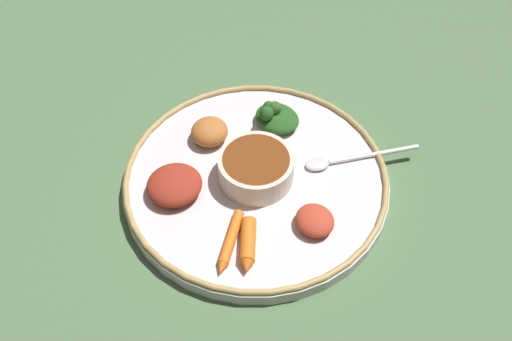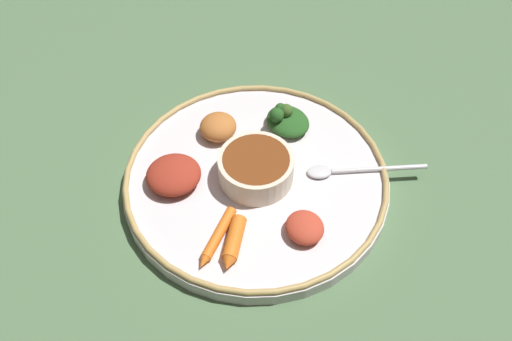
# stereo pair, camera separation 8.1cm
# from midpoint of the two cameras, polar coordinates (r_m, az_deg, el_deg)

# --- Properties ---
(ground_plane) EXTENTS (2.40, 2.40, 0.00)m
(ground_plane) POSITION_cam_midpoint_polar(r_m,az_deg,el_deg) (0.84, 2.76, -1.70)
(ground_plane) COLOR #4C6B47
(platter) EXTENTS (0.37, 0.37, 0.02)m
(platter) POSITION_cam_midpoint_polar(r_m,az_deg,el_deg) (0.83, 2.79, -1.27)
(platter) COLOR silver
(platter) RESTS_ON ground_plane
(platter_rim) EXTENTS (0.37, 0.37, 0.01)m
(platter_rim) POSITION_cam_midpoint_polar(r_m,az_deg,el_deg) (0.82, 2.82, -0.70)
(platter_rim) COLOR tan
(platter_rim) RESTS_ON platter
(center_bowl) EXTENTS (0.10, 0.10, 0.04)m
(center_bowl) POSITION_cam_midpoint_polar(r_m,az_deg,el_deg) (0.81, 2.87, 0.12)
(center_bowl) COLOR beige
(center_bowl) RESTS_ON platter
(spoon) EXTENTS (0.17, 0.04, 0.01)m
(spoon) POSITION_cam_midpoint_polar(r_m,az_deg,el_deg) (0.84, 11.51, -0.16)
(spoon) COLOR silver
(spoon) RESTS_ON platter
(greens_pile) EXTENTS (0.09, 0.09, 0.04)m
(greens_pile) POSITION_cam_midpoint_polar(r_m,az_deg,el_deg) (0.88, 5.58, 4.72)
(greens_pile) COLOR #23511E
(greens_pile) RESTS_ON platter
(carrot_near_spoon) EXTENTS (0.04, 0.09, 0.01)m
(carrot_near_spoon) POSITION_cam_midpoint_polar(r_m,az_deg,el_deg) (0.76, -0.68, -6.58)
(carrot_near_spoon) COLOR orange
(carrot_near_spoon) RESTS_ON platter
(carrot_outer) EXTENTS (0.03, 0.08, 0.02)m
(carrot_outer) POSITION_cam_midpoint_polar(r_m,az_deg,el_deg) (0.75, 0.93, -7.10)
(carrot_outer) COLOR orange
(carrot_outer) RESTS_ON platter
(mound_berbere_red) EXTENTS (0.07, 0.07, 0.02)m
(mound_berbere_red) POSITION_cam_midpoint_polar(r_m,az_deg,el_deg) (0.76, 7.73, -5.62)
(mound_berbere_red) COLOR #B73D28
(mound_berbere_red) RESTS_ON platter
(mound_chickpea) EXTENTS (0.07, 0.08, 0.03)m
(mound_chickpea) POSITION_cam_midpoint_polar(r_m,az_deg,el_deg) (0.86, -0.97, 4.04)
(mound_chickpea) COLOR #B2662D
(mound_chickpea) RESTS_ON platter
(mound_beet) EXTENTS (0.10, 0.09, 0.03)m
(mound_beet) POSITION_cam_midpoint_polar(r_m,az_deg,el_deg) (0.81, -5.06, -0.58)
(mound_beet) COLOR maroon
(mound_beet) RESTS_ON platter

